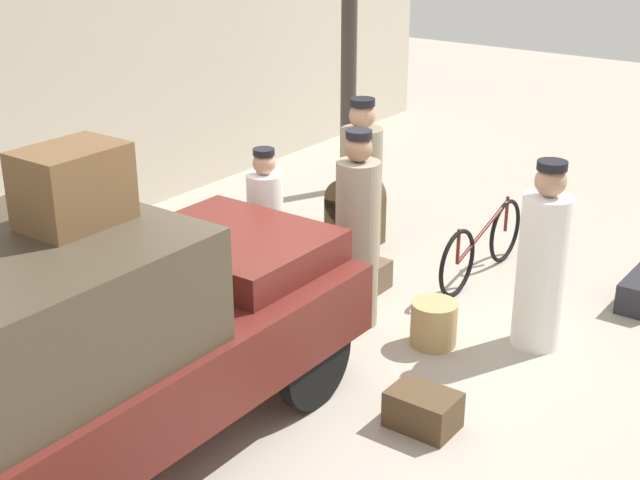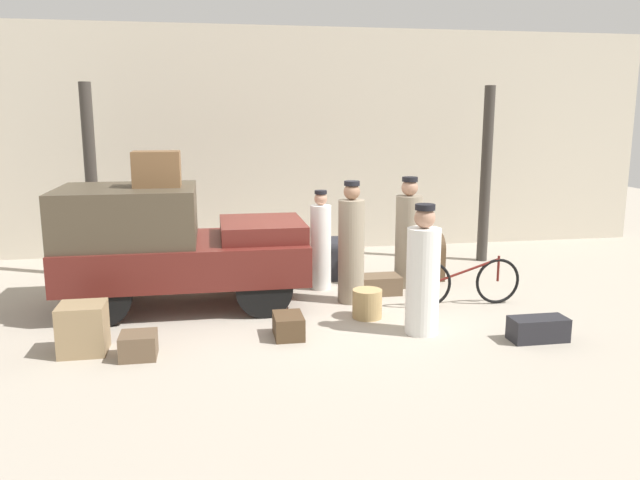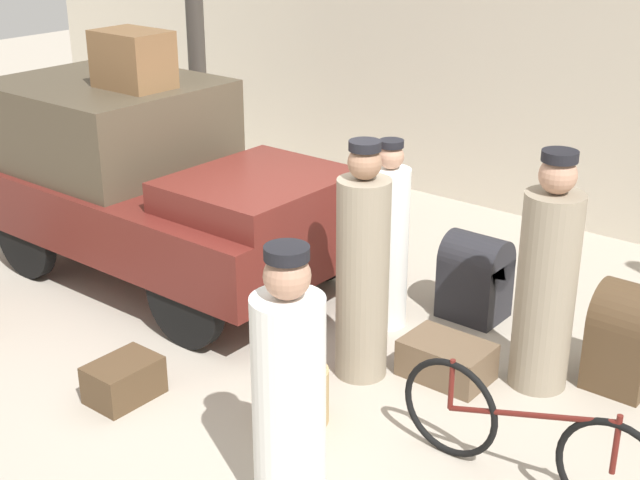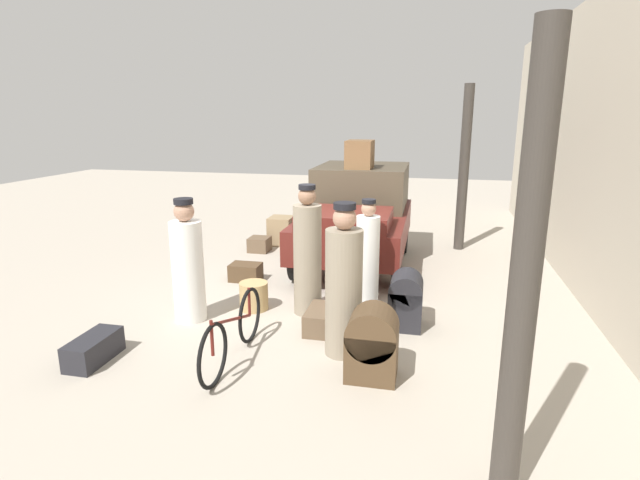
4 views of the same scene
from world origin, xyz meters
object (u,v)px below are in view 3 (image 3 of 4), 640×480
Objects in this scene: bicycle at (526,437)px; wicker_basket at (299,395)px; porter_carrying_trunk at (289,395)px; trunk_on_truck_roof at (133,59)px; trunk_umber_medium at (124,380)px; trunk_barrel_dark at (475,275)px; porter_with_bicycle at (388,242)px; conductor_in_dark_uniform at (547,283)px; trunk_wicker_pale at (447,360)px; porter_lifting_near_truck at (363,272)px; suitcase_small_leather at (627,335)px; truck at (151,176)px.

bicycle reaches higher than wicker_basket.
trunk_on_truck_roof is at bearing 151.66° from porter_carrying_trunk.
trunk_umber_medium is at bearing -45.18° from trunk_on_truck_roof.
porter_with_bicycle is at bearing -131.08° from trunk_barrel_dark.
conductor_in_dark_uniform is 2.78× the size of trunk_wicker_pale.
trunk_wicker_pale is (0.48, 1.14, -0.06)m from wicker_basket.
porter_with_bicycle reaches higher than trunk_barrel_dark.
trunk_barrel_dark reaches higher than trunk_wicker_pale.
porter_lifting_near_truck is 2.28× the size of suitcase_small_leather.
trunk_on_truck_roof is (-3.37, 1.82, 1.26)m from porter_carrying_trunk.
porter_carrying_trunk is 1.82m from trunk_umber_medium.
suitcase_small_leather is at bearing 42.08° from trunk_umber_medium.
porter_carrying_trunk is 3.31× the size of trunk_umber_medium.
trunk_barrel_dark is (0.18, 1.37, -0.45)m from porter_lifting_near_truck.
porter_lifting_near_truck is (2.65, -0.31, -0.12)m from truck.
trunk_umber_medium is 3.00m from trunk_on_truck_roof.
porter_lifting_near_truck is 1.99m from suitcase_small_leather.
porter_carrying_trunk is 2.48m from porter_with_bicycle.
porter_with_bicycle is 2.81m from trunk_on_truck_roof.
truck reaches higher than trunk_umber_medium.
wicker_basket is at bearing -22.06° from truck.
truck is 2.67m from porter_lifting_near_truck.
porter_carrying_trunk is 2.93m from trunk_barrel_dark.
trunk_barrel_dark reaches higher than wicker_basket.
trunk_on_truck_roof is (-0.13, -0.00, 1.06)m from truck.
trunk_on_truck_roof is (-2.46, -0.49, 1.28)m from porter_with_bicycle.
suitcase_small_leather is at bearing 38.83° from conductor_in_dark_uniform.
wicker_basket is 3.53m from trunk_on_truck_roof.
trunk_umber_medium and trunk_wicker_pale have the same top height.
porter_lifting_near_truck is at bearing 111.38° from porter_carrying_trunk.
suitcase_small_leather is (1.06, 0.74, 0.26)m from trunk_wicker_pale.
conductor_in_dark_uniform is 2.74× the size of trunk_on_truck_roof.
suitcase_small_leather reaches higher than bicycle.
suitcase_small_leather is at bearing 10.53° from truck.
bicycle is 1.57m from suitcase_small_leather.
truck is at bearing 169.58° from bicycle.
suitcase_small_leather is at bearing 34.90° from trunk_wicker_pale.
porter_lifting_near_truck is at bearing -97.65° from trunk_barrel_dark.
conductor_in_dark_uniform is at bearing 5.82° from trunk_on_truck_roof.
porter_lifting_near_truck is at bearing 93.87° from wicker_basket.
bicycle is at bearing -38.09° from trunk_wicker_pale.
truck is at bearing -159.37° from trunk_barrel_dark.
porter_with_bicycle is 2.47× the size of trunk_wicker_pale.
bicycle is 1.36m from trunk_wicker_pale.
trunk_umber_medium is (1.53, -1.67, -0.81)m from truck.
porter_with_bicycle is at bearing 111.93° from porter_lifting_near_truck.
bicycle is 2.33m from porter_with_bicycle.
porter_lifting_near_truck reaches higher than trunk_barrel_dark.
suitcase_small_leather is at bearing 10.23° from trunk_on_truck_roof.
bicycle is at bearing -10.11° from trunk_on_truck_roof.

